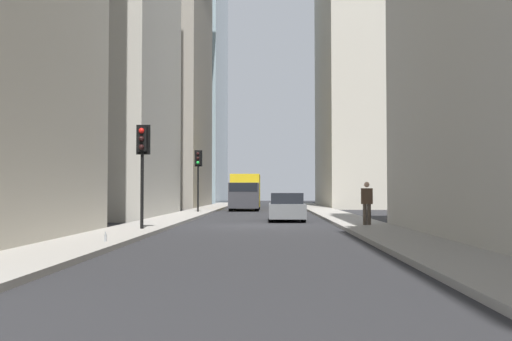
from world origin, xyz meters
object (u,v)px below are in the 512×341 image
object	(u,v)px
traffic_light_foreground	(142,152)
discarded_bottle	(105,238)
delivery_truck	(245,192)
traffic_light_midblock	(198,166)
hatchback_grey	(287,208)
pedestrian	(367,201)

from	to	relation	value
traffic_light_foreground	discarded_bottle	xyz separation A→B (m)	(-5.41, -0.22, -2.69)
traffic_light_foreground	delivery_truck	bearing A→B (deg)	-6.29
delivery_truck	traffic_light_midblock	xyz separation A→B (m)	(-6.87, 2.87, 1.72)
hatchback_grey	discarded_bottle	bearing A→B (deg)	158.94
hatchback_grey	traffic_light_foreground	distance (m)	10.23
delivery_truck	pedestrian	xyz separation A→B (m)	(-21.91, -5.90, -0.37)
traffic_light_midblock	pedestrian	distance (m)	17.54
delivery_truck	pedestrian	bearing A→B (deg)	-164.92
traffic_light_midblock	traffic_light_foreground	bearing A→B (deg)	-179.47
discarded_bottle	traffic_light_foreground	bearing A→B (deg)	2.34
traffic_light_foreground	traffic_light_midblock	xyz separation A→B (m)	(17.69, 0.16, 0.24)
hatchback_grey	traffic_light_foreground	world-z (taller)	traffic_light_foreground
delivery_truck	traffic_light_midblock	world-z (taller)	traffic_light_midblock
delivery_truck	traffic_light_foreground	size ratio (longest dim) A/B	1.69
delivery_truck	hatchback_grey	size ratio (longest dim) A/B	1.50
traffic_light_foreground	discarded_bottle	bearing A→B (deg)	-177.66
delivery_truck	traffic_light_midblock	distance (m)	7.64
traffic_light_foreground	pedestrian	bearing A→B (deg)	-72.95
traffic_light_midblock	pedestrian	bearing A→B (deg)	-149.74
traffic_light_midblock	discarded_bottle	bearing A→B (deg)	-179.04
traffic_light_foreground	discarded_bottle	distance (m)	6.05
traffic_light_midblock	delivery_truck	bearing A→B (deg)	-22.70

